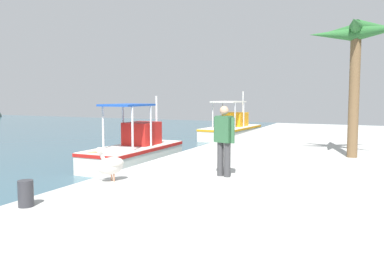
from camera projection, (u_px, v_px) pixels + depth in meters
The scene contains 7 objects.
quay_pier at pixel (324, 187), 9.89m from camera, with size 36.00×10.00×0.80m, color #B2B2AD.
fishing_boat_second at pixel (135, 151), 15.05m from camera, with size 4.88×1.92×2.79m.
fishing_boat_third at pixel (232, 129), 25.04m from camera, with size 5.75×2.64×3.13m.
pelican at pixel (111, 164), 8.69m from camera, with size 0.94×0.62×0.82m.
fisherman_standing at pixel (224, 138), 9.21m from camera, with size 0.33×0.58×1.73m.
mooring_bollard_second at pixel (26, 193), 6.71m from camera, with size 0.27×0.27×0.47m, color #333338.
palm_tree at pixel (357, 42), 11.90m from camera, with size 2.95×3.03×4.38m.
Camera 1 is at (-10.29, -5.87, 2.75)m, focal length 35.35 mm.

